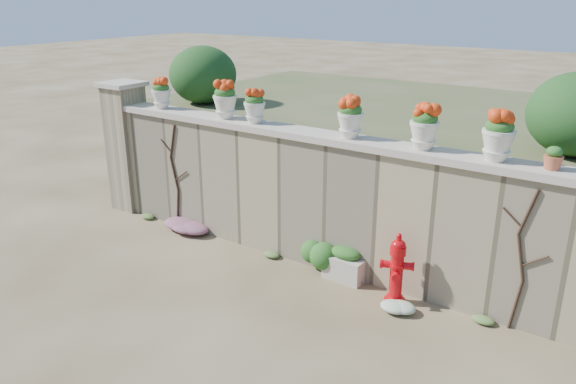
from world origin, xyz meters
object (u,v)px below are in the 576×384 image
Objects in this scene: fire_hydrant at (397,269)px; planter_box at (345,264)px; urn_pot_0 at (161,93)px; terracotta_pot at (553,159)px.

fire_hydrant reaches higher than planter_box.
urn_pot_0 is 2.01× the size of terracotta_pot.
urn_pot_0 is at bearing 178.38° from planter_box.
urn_pot_0 is (-3.93, 0.25, 2.13)m from planter_box.
fire_hydrant is at bearing -11.35° from planter_box.
fire_hydrant is at bearing -164.15° from terracotta_pot.
fire_hydrant is at bearing -5.49° from urn_pot_0.
fire_hydrant is 1.64× the size of planter_box.
urn_pot_0 reaches higher than planter_box.
terracotta_pot is at bearing -6.49° from fire_hydrant.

